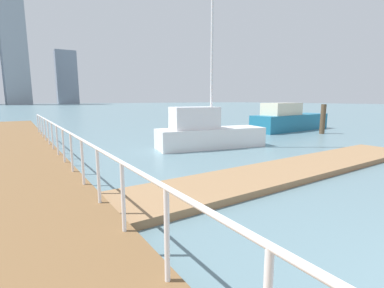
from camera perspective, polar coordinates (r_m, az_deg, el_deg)
ground_plane at (r=19.77m, az=-20.34°, el=1.96°), size 300.00×300.00×0.00m
floating_dock at (r=9.46m, az=20.40°, el=-5.03°), size 13.13×2.00×0.18m
boardwalk_railing at (r=6.64m, az=-22.08°, el=-1.13°), size 0.06×24.35×1.08m
dock_piling_1 at (r=20.71m, az=25.71°, el=4.73°), size 0.34×0.34×2.01m
moored_boat_1 at (r=13.24m, az=3.11°, el=2.61°), size 5.53×2.60×9.79m
moored_boat_2 at (r=22.00m, az=19.63°, el=4.80°), size 7.37×2.28×2.08m
skyline_tower_2 at (r=145.66m, az=-33.38°, el=17.07°), size 10.21×13.36×51.31m
skyline_tower_3 at (r=156.54m, az=-24.79°, el=12.48°), size 10.11×8.32×26.37m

